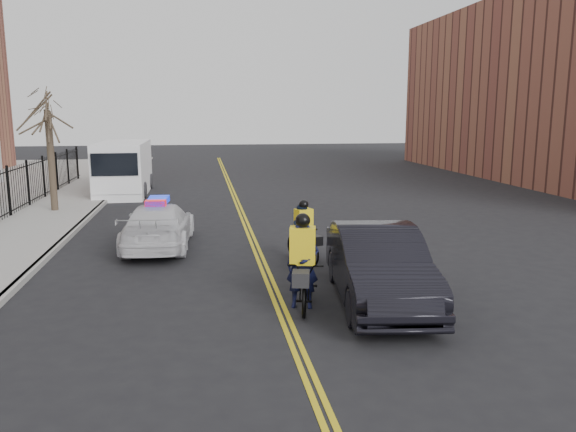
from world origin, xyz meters
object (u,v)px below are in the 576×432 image
(police_cruiser, at_px, (159,225))
(dark_sedan, at_px, (378,265))
(cyclist_far, at_px, (304,237))
(cyclist_near, at_px, (302,275))
(cargo_van, at_px, (123,169))

(police_cruiser, distance_m, dark_sedan, 7.80)
(cyclist_far, bearing_deg, dark_sedan, -95.03)
(police_cruiser, bearing_deg, cyclist_near, 122.77)
(police_cruiser, height_order, cyclist_near, cyclist_near)
(dark_sedan, relative_size, cyclist_near, 2.30)
(cargo_van, xyz_separation_m, cyclist_near, (5.97, -18.04, -0.58))
(cargo_van, bearing_deg, dark_sedan, -67.21)
(police_cruiser, xyz_separation_m, cyclist_near, (3.40, -5.98, 0.02))
(dark_sedan, height_order, cargo_van, cargo_van)
(police_cruiser, height_order, cargo_van, cargo_van)
(police_cruiser, xyz_separation_m, cyclist_far, (4.10, -2.30, -0.01))
(police_cruiser, distance_m, cargo_van, 12.34)
(police_cruiser, bearing_deg, cyclist_far, 153.80)
(police_cruiser, height_order, cyclist_far, cyclist_far)
(cyclist_far, bearing_deg, cargo_van, 94.38)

